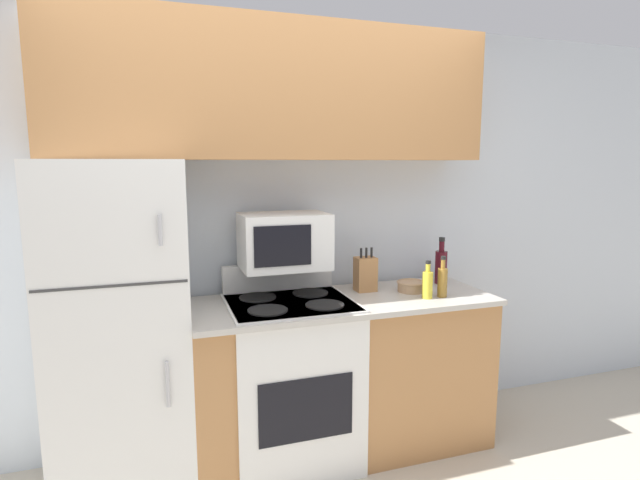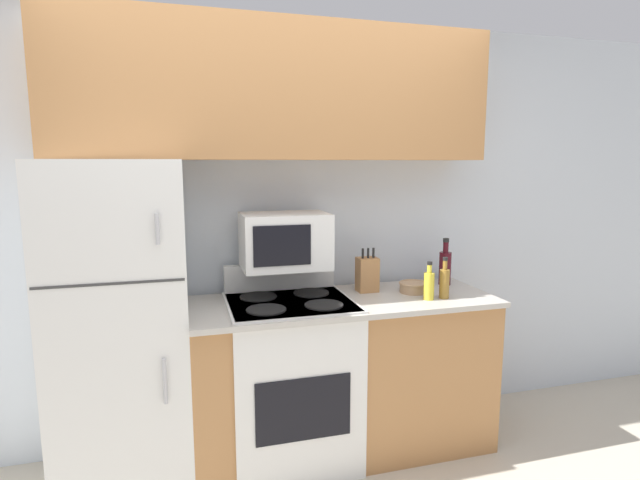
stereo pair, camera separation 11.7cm
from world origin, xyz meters
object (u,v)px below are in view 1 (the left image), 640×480
object	(u,v)px
bottle_wine_red	(441,265)
bottle_cooking_spray	(427,284)
refrigerator	(121,331)
knife_block	(365,274)
microwave	(284,241)
stove	(291,379)
bowl	(411,286)
bottle_vinegar	(442,281)

from	to	relation	value
bottle_wine_red	bottle_cooking_spray	xyz separation A→B (m)	(-0.27, -0.29, -0.03)
refrigerator	bottle_cooking_spray	size ratio (longest dim) A/B	7.81
refrigerator	bottle_wine_red	bearing A→B (deg)	3.47
knife_block	bottle_cooking_spray	xyz separation A→B (m)	(0.27, -0.27, -0.02)
refrigerator	bottle_cooking_spray	world-z (taller)	refrigerator
microwave	bottle_wine_red	world-z (taller)	microwave
stove	microwave	world-z (taller)	microwave
bowl	bottle_vinegar	size ratio (longest dim) A/B	0.72
stove	refrigerator	bearing A→B (deg)	178.27
refrigerator	stove	distance (m)	0.96
stove	bottle_cooking_spray	world-z (taller)	bottle_cooking_spray
microwave	bottle_vinegar	world-z (taller)	microwave
refrigerator	microwave	size ratio (longest dim) A/B	3.50
bottle_cooking_spray	stove	bearing A→B (deg)	169.30
stove	knife_block	size ratio (longest dim) A/B	4.13
refrigerator	bowl	world-z (taller)	refrigerator
microwave	bottle_vinegar	xyz separation A→B (m)	(0.87, -0.27, -0.24)
microwave	knife_block	xyz separation A→B (m)	(0.50, -0.00, -0.23)
bowl	bottle_wine_red	world-z (taller)	bottle_wine_red
microwave	bottle_cooking_spray	size ratio (longest dim) A/B	2.23
bowl	bottle_cooking_spray	size ratio (longest dim) A/B	0.79
refrigerator	microwave	world-z (taller)	refrigerator
stove	bottle_wine_red	size ratio (longest dim) A/B	3.67
bowl	bottle_cooking_spray	xyz separation A→B (m)	(0.01, -0.17, 0.05)
refrigerator	bowl	bearing A→B (deg)	-0.21
microwave	stove	bearing A→B (deg)	-90.21
bottle_wine_red	stove	bearing A→B (deg)	-172.18
bottle_cooking_spray	bottle_wine_red	bearing A→B (deg)	47.32
stove	bottle_vinegar	xyz separation A→B (m)	(0.87, -0.15, 0.54)
refrigerator	bowl	xyz separation A→B (m)	(1.64, -0.01, 0.11)
knife_block	bottle_vinegar	world-z (taller)	knife_block
refrigerator	bottle_vinegar	distance (m)	1.77
bottle_wine_red	bottle_cooking_spray	bearing A→B (deg)	-132.68
microwave	knife_block	distance (m)	0.55
knife_block	bottle_vinegar	size ratio (longest dim) A/B	1.11
microwave	bowl	distance (m)	0.82
refrigerator	bowl	distance (m)	1.65
knife_block	bottle_cooking_spray	size ratio (longest dim) A/B	1.21
bowl	bottle_wine_red	xyz separation A→B (m)	(0.28, 0.12, 0.08)
bottle_vinegar	refrigerator	bearing A→B (deg)	174.41
bottle_wine_red	knife_block	bearing A→B (deg)	-177.86
bottle_vinegar	bowl	bearing A→B (deg)	123.94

